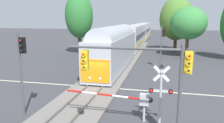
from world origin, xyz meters
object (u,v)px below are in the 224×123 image
object	(u,v)px
commuter_train	(135,35)
traffic_signal_near_right	(145,70)
crossing_gate_near	(135,99)
elm_centre_background	(176,19)
oak_behind_train	(79,16)
traffic_signal_median	(21,61)
oak_far_right	(188,23)
traffic_signal_far_side	(162,41)
crossing_signal_mast	(161,89)

from	to	relation	value
commuter_train	traffic_signal_near_right	size ratio (longest dim) A/B	10.79
crossing_gate_near	elm_centre_background	bearing A→B (deg)	82.71
commuter_train	oak_behind_train	distance (m)	14.19
traffic_signal_near_right	elm_centre_background	xyz separation A→B (m)	(3.19, 34.04, 2.29)
traffic_signal_median	oak_far_right	world-z (taller)	oak_far_right
traffic_signal_far_side	oak_behind_train	world-z (taller)	oak_behind_train
oak_far_right	traffic_signal_far_side	bearing A→B (deg)	-111.63
oak_behind_train	traffic_signal_far_side	bearing A→B (deg)	-32.82
traffic_signal_median	oak_far_right	xyz separation A→B (m)	(12.71, 25.94, 1.90)
traffic_signal_median	oak_far_right	bearing A→B (deg)	63.90
commuter_train	oak_far_right	world-z (taller)	oak_far_right
commuter_train	traffic_signal_near_right	distance (m)	38.07
commuter_train	oak_far_right	size ratio (longest dim) A/B	7.58
traffic_signal_far_side	elm_centre_background	distance (m)	16.52
traffic_signal_far_side	crossing_gate_near	bearing A→B (deg)	-95.85
crossing_gate_near	traffic_signal_near_right	world-z (taller)	traffic_signal_near_right
crossing_signal_mast	elm_centre_background	xyz separation A→B (m)	(2.42, 31.53, 3.93)
traffic_signal_far_side	traffic_signal_median	bearing A→B (deg)	-118.79
traffic_signal_far_side	oak_far_right	distance (m)	11.04
traffic_signal_near_right	oak_behind_train	xyz separation A→B (m)	(-13.83, 27.32, 2.86)
traffic_signal_far_side	commuter_train	bearing A→B (deg)	106.42
crossing_gate_near	oak_behind_train	size ratio (longest dim) A/B	0.52
crossing_gate_near	traffic_signal_near_right	bearing A→B (deg)	-74.84
traffic_signal_median	traffic_signal_far_side	size ratio (longest dim) A/B	1.01
crossing_signal_mast	oak_far_right	xyz separation A→B (m)	(3.98, 25.50, 3.25)
elm_centre_background	oak_behind_train	xyz separation A→B (m)	(-17.02, -6.72, 0.57)
crossing_signal_mast	traffic_signal_near_right	xyz separation A→B (m)	(-0.77, -2.52, 1.64)
crossing_signal_mast	traffic_signal_median	world-z (taller)	traffic_signal_median
crossing_signal_mast	traffic_signal_median	xyz separation A→B (m)	(-8.72, -0.43, 1.34)
traffic_signal_median	traffic_signal_near_right	xyz separation A→B (m)	(7.96, -2.08, 0.30)
traffic_signal_near_right	oak_far_right	distance (m)	28.46
traffic_signal_near_right	oak_far_right	world-z (taller)	oak_far_right
crossing_signal_mast	elm_centre_background	world-z (taller)	elm_centre_background
crossing_signal_mast	elm_centre_background	distance (m)	31.86
traffic_signal_median	traffic_signal_near_right	distance (m)	8.23
crossing_signal_mast	traffic_signal_near_right	size ratio (longest dim) A/B	0.66
traffic_signal_near_right	oak_behind_train	bearing A→B (deg)	116.85
elm_centre_background	oak_behind_train	world-z (taller)	oak_behind_train
traffic_signal_median	traffic_signal_far_side	xyz separation A→B (m)	(8.70, 15.84, -0.04)
commuter_train	crossing_gate_near	size ratio (longest dim) A/B	11.07
commuter_train	traffic_signal_far_side	world-z (taller)	commuter_train
crossing_gate_near	elm_centre_background	distance (m)	31.74
commuter_train	crossing_signal_mast	bearing A→B (deg)	-80.56
commuter_train	crossing_gate_near	distance (m)	35.08
traffic_signal_near_right	elm_centre_background	size ratio (longest dim) A/B	0.56
crossing_gate_near	traffic_signal_near_right	size ratio (longest dim) A/B	0.98
traffic_signal_near_right	crossing_gate_near	bearing A→B (deg)	105.16
commuter_train	oak_behind_train	xyz separation A→B (m)	(-8.74, -10.39, 4.11)
traffic_signal_median	oak_far_right	size ratio (longest dim) A/B	0.67
commuter_train	elm_centre_background	world-z (taller)	elm_centre_background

